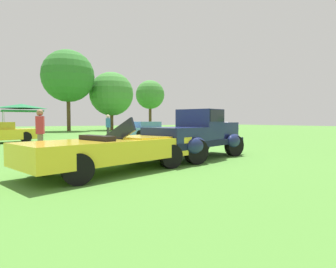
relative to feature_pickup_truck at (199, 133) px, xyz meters
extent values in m
plane|color=#4C8433|center=(0.05, 0.17, -0.86)|extent=(120.00, 120.00, 0.00)
cube|color=black|center=(-0.04, -0.01, -0.30)|extent=(4.48, 2.72, 0.20)
cube|color=navy|center=(1.16, 0.39, 0.08)|extent=(1.83, 1.53, 0.60)
ellipsoid|color=silver|center=(1.93, 0.65, 0.06)|extent=(0.32, 0.54, 0.68)
cube|color=navy|center=(0.07, 0.02, 0.32)|extent=(1.40, 1.62, 1.04)
cube|color=black|center=(0.07, 0.02, 0.62)|extent=(1.32, 1.63, 0.40)
cube|color=navy|center=(-1.17, -0.40, 0.00)|extent=(2.20, 1.92, 0.48)
ellipsoid|color=navy|center=(1.00, 1.10, -0.30)|extent=(0.99, 0.64, 0.52)
ellipsoid|color=navy|center=(1.46, -0.27, -0.30)|extent=(0.99, 0.64, 0.52)
ellipsoid|color=navy|center=(-1.40, 0.29, -0.30)|extent=(0.99, 0.64, 0.52)
ellipsoid|color=navy|center=(-0.94, -1.08, -0.30)|extent=(0.99, 0.64, 0.52)
sphere|color=silver|center=(1.83, 1.08, 0.14)|extent=(0.18, 0.18, 0.18)
sphere|color=silver|center=(2.11, 0.25, 0.14)|extent=(0.18, 0.18, 0.18)
cylinder|color=black|center=(1.00, 1.10, -0.48)|extent=(0.76, 0.24, 0.76)
cylinder|color=black|center=(1.46, -0.27, -0.48)|extent=(0.76, 0.24, 0.76)
cylinder|color=black|center=(-1.40, 0.29, -0.48)|extent=(0.76, 0.24, 0.76)
cylinder|color=black|center=(-0.94, -1.08, -0.48)|extent=(0.76, 0.24, 0.76)
cube|color=yellow|center=(-3.55, -0.90, -0.29)|extent=(4.76, 2.80, 0.52)
cube|color=yellow|center=(-2.29, -0.57, -0.09)|extent=(2.11, 1.86, 0.20)
cube|color=black|center=(-3.28, -0.82, 0.13)|extent=(0.37, 1.22, 0.82)
cube|color=black|center=(-3.96, -1.01, -0.05)|extent=(0.58, 1.24, 0.28)
cube|color=silver|center=(-1.30, -0.31, -0.58)|extent=(0.51, 1.62, 0.12)
cylinder|color=black|center=(-2.37, 0.21, -0.53)|extent=(0.66, 0.20, 0.66)
cylinder|color=black|center=(-1.98, -1.28, -0.53)|extent=(0.66, 0.20, 0.66)
cylinder|color=black|center=(-5.08, -0.50, -0.53)|extent=(0.66, 0.20, 0.66)
cylinder|color=black|center=(-4.69, -1.99, -0.53)|extent=(0.66, 0.20, 0.66)
cylinder|color=black|center=(-4.36, 10.85, -0.54)|extent=(0.64, 0.22, 0.64)
cube|color=#669EDB|center=(3.81, 10.90, -0.36)|extent=(4.37, 2.23, 0.60)
cube|color=#517EAF|center=(3.65, 10.87, 0.14)|extent=(2.02, 1.68, 0.44)
cylinder|color=black|center=(5.16, 10.30, -0.54)|extent=(0.64, 0.22, 0.64)
cylinder|color=black|center=(2.67, 9.96, -0.54)|extent=(0.64, 0.22, 0.64)
cube|color=maroon|center=(11.45, 12.44, -0.36)|extent=(4.55, 2.71, 0.60)
cube|color=maroon|center=(11.29, 12.40, 0.14)|extent=(2.18, 1.88, 0.44)
cylinder|color=black|center=(12.89, 12.02, -0.54)|extent=(0.64, 0.22, 0.64)
cylinder|color=black|center=(10.42, 11.37, -0.54)|extent=(0.64, 0.22, 0.64)
cylinder|color=#7F7056|center=(-4.69, 2.79, -0.43)|extent=(0.16, 0.16, 0.86)
cylinder|color=#7F7056|center=(-4.74, 2.60, -0.43)|extent=(0.16, 0.16, 0.86)
cube|color=#D1333D|center=(-4.71, 2.70, 0.30)|extent=(0.33, 0.45, 0.60)
sphere|color=#936B4C|center=(-4.71, 2.70, 0.72)|extent=(0.22, 0.22, 0.22)
cylinder|color=#383838|center=(0.38, 9.95, -0.43)|extent=(0.16, 0.16, 0.86)
cylinder|color=#383838|center=(0.34, 9.76, -0.43)|extent=(0.16, 0.16, 0.86)
cube|color=#336BB2|center=(0.36, 9.85, 0.30)|extent=(0.31, 0.44, 0.60)
sphere|color=beige|center=(0.36, 9.85, 0.72)|extent=(0.22, 0.22, 0.22)
cylinder|color=#B7B7BC|center=(-2.42, 20.61, 0.16)|extent=(0.05, 0.05, 2.05)
cylinder|color=#B7B7BC|center=(-2.42, 17.86, 0.16)|extent=(0.05, 0.05, 2.05)
cylinder|color=#B7B7BC|center=(-5.17, 20.61, 0.16)|extent=(0.05, 0.05, 2.05)
cylinder|color=#B7B7BC|center=(-5.17, 17.86, 0.16)|extent=(0.05, 0.05, 2.05)
cube|color=#1E703D|center=(-3.79, 19.24, 1.24)|extent=(3.06, 3.06, 0.10)
pyramid|color=#1E703D|center=(-3.79, 19.24, 1.66)|extent=(3.00, 3.00, 0.38)
cylinder|color=brown|center=(2.08, 28.01, 1.61)|extent=(0.44, 0.44, 4.96)
sphere|color=#337A2D|center=(2.08, 28.01, 5.81)|extent=(6.26, 6.26, 6.26)
cylinder|color=brown|center=(7.79, 28.52, 0.76)|extent=(0.44, 0.44, 3.24)
sphere|color=#428938|center=(7.79, 28.52, 3.97)|extent=(5.80, 5.80, 5.80)
cylinder|color=brown|center=(15.41, 31.72, 1.19)|extent=(0.44, 0.44, 4.11)
sphere|color=#428938|center=(15.41, 31.72, 4.49)|extent=(4.50, 4.50, 4.50)
camera|label=1|loc=(-6.19, -7.81, 0.46)|focal=30.42mm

